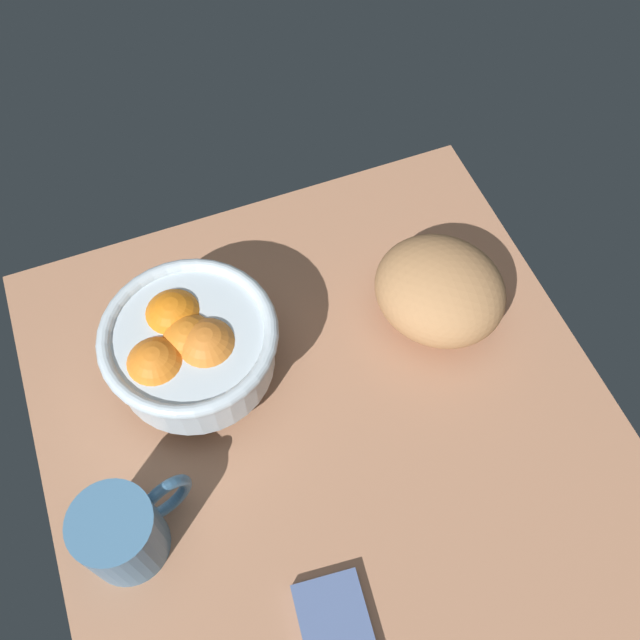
% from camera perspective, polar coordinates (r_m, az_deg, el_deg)
% --- Properties ---
extents(ground_plane, '(0.68, 0.64, 0.03)m').
position_cam_1_polar(ground_plane, '(0.83, 0.88, -8.77)').
color(ground_plane, '#B17A5A').
extents(fruit_bowl, '(0.20, 0.20, 0.11)m').
position_cam_1_polar(fruit_bowl, '(0.80, -10.39, -2.08)').
color(fruit_bowl, silver).
rests_on(fruit_bowl, ground).
extents(bread_loaf, '(0.21, 0.21, 0.10)m').
position_cam_1_polar(bread_loaf, '(0.86, 9.54, 2.37)').
color(bread_loaf, tan).
rests_on(bread_loaf, ground).
extents(mug, '(0.08, 0.12, 0.09)m').
position_cam_1_polar(mug, '(0.76, -15.43, -15.97)').
color(mug, teal).
rests_on(mug, ground).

